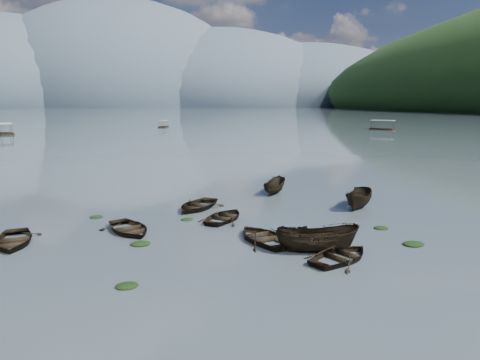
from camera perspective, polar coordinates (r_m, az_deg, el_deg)
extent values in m
plane|color=#48555B|center=(20.53, 6.94, -11.41)|extent=(2400.00, 2400.00, 0.00)
ellipsoid|color=#475666|center=(952.51, -27.49, 8.68)|extent=(520.00, 520.00, 280.00)
ellipsoid|color=#475666|center=(919.65, -15.26, 9.44)|extent=(520.00, 520.00, 340.00)
ellipsoid|color=#475666|center=(929.65, -2.69, 9.79)|extent=(520.00, 520.00, 260.00)
ellipsoid|color=#475666|center=(974.31, 7.98, 9.73)|extent=(520.00, 520.00, 220.00)
imported|color=black|center=(26.49, -28.01, -7.56)|extent=(3.58, 4.51, 0.84)
imported|color=black|center=(28.16, -2.05, -5.31)|extent=(4.50, 4.71, 0.79)
imported|color=black|center=(22.65, 10.20, -9.40)|extent=(4.52, 2.41, 1.66)
imported|color=black|center=(24.01, 3.17, -8.09)|extent=(4.07, 4.84, 0.86)
imported|color=black|center=(21.78, 13.33, -10.33)|extent=(4.64, 4.22, 0.79)
imported|color=black|center=(32.50, 15.55, -3.57)|extent=(3.87, 4.15, 1.60)
imported|color=black|center=(26.37, -14.57, -6.73)|extent=(4.27, 4.84, 0.83)
imported|color=black|center=(31.17, -5.75, -3.82)|extent=(5.02, 5.32, 0.90)
imported|color=black|center=(36.37, 4.57, -1.76)|extent=(3.21, 3.90, 1.44)
ellipsoid|color=black|center=(18.96, -14.85, -13.59)|extent=(0.96, 0.79, 0.21)
ellipsoid|color=black|center=(23.95, -13.12, -8.40)|extent=(1.08, 0.86, 0.24)
ellipsoid|color=black|center=(24.07, 5.99, -8.09)|extent=(1.15, 0.92, 0.25)
ellipsoid|color=black|center=(27.57, 18.30, -6.18)|extent=(0.90, 0.76, 0.20)
ellipsoid|color=black|center=(25.10, 22.12, -8.04)|extent=(1.16, 0.92, 0.24)
ellipsoid|color=black|center=(30.21, -18.58, -4.77)|extent=(0.90, 0.72, 0.19)
ellipsoid|color=black|center=(28.30, -7.07, -5.30)|extent=(0.83, 0.69, 0.17)
ellipsoid|color=black|center=(35.77, 16.21, -2.35)|extent=(1.00, 0.80, 0.22)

